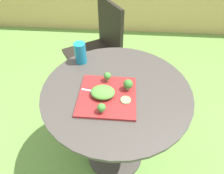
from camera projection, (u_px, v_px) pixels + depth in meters
ground_plane at (115, 153)px, 1.55m from camera, size 12.00×12.00×0.00m
patio_table at (116, 121)px, 1.24m from camera, size 0.82×0.82×0.75m
patio_chair at (100, 45)px, 1.76m from camera, size 0.61×0.61×0.90m
salad_plate at (107, 96)px, 0.98m from camera, size 0.29×0.29×0.01m
drinking_glass at (81, 54)px, 1.16m from camera, size 0.07×0.07×0.13m
fork at (98, 92)px, 0.98m from camera, size 0.15×0.04×0.00m
lettuce_mound at (103, 92)px, 0.96m from camera, size 0.12×0.10×0.04m
broccoli_floret_0 at (128, 84)px, 0.98m from camera, size 0.05×0.05×0.06m
broccoli_floret_1 at (107, 76)px, 1.03m from camera, size 0.04×0.04×0.06m
broccoli_floret_2 at (101, 108)px, 0.87m from camera, size 0.04×0.04×0.05m
cucumber_slice_0 at (126, 100)px, 0.94m from camera, size 0.05×0.05×0.01m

